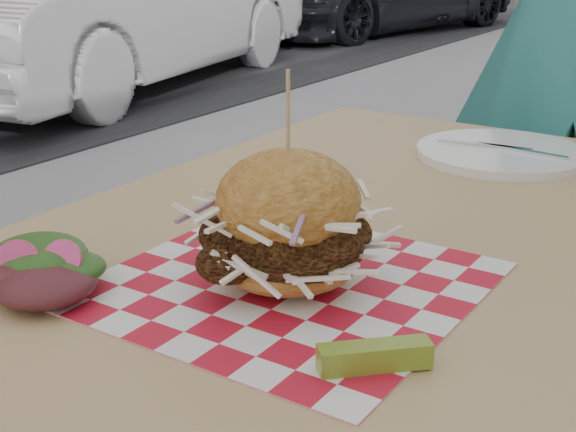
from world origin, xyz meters
name	(u,v)px	position (x,y,z in m)	size (l,w,h in m)	color
patio_table	(381,295)	(0.21, 0.17, 0.67)	(0.80, 1.20, 0.75)	tan
paper_liner	(288,284)	(0.19, 0.00, 0.75)	(0.36, 0.36, 0.00)	red
sandwich	(288,227)	(0.19, 0.00, 0.81)	(0.19, 0.19, 0.22)	#BF8235
pickle_spear	(375,356)	(0.34, -0.11, 0.76)	(0.10, 0.02, 0.02)	olive
side_salad	(37,283)	(0.00, -0.17, 0.76)	(0.14, 0.13, 0.05)	#3F1419
place_setting	(502,153)	(0.21, 0.59, 0.76)	(0.27, 0.27, 0.02)	white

